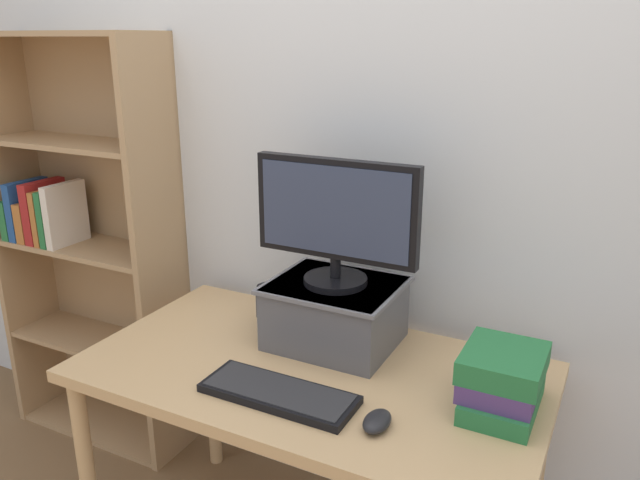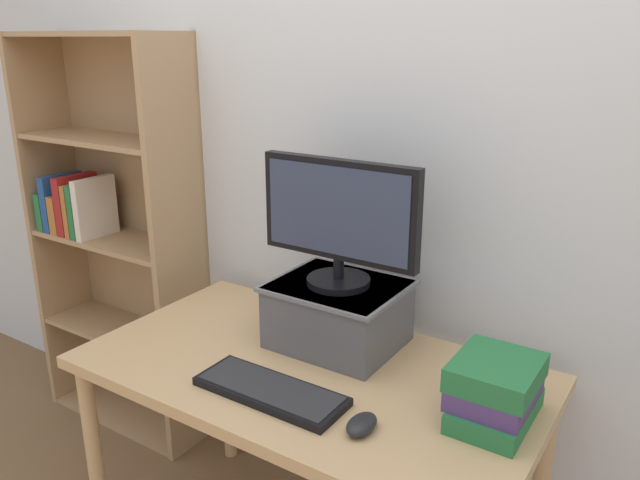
# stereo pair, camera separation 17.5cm
# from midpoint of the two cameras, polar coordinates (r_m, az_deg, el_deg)

# --- Properties ---
(back_wall) EXTENTS (7.00, 0.08, 2.60)m
(back_wall) POSITION_cam_midpoint_polar(r_m,az_deg,el_deg) (2.05, 2.83, 7.77)
(back_wall) COLOR silver
(back_wall) RESTS_ON ground_plane
(desk) EXTENTS (1.33, 0.73, 0.75)m
(desk) POSITION_cam_midpoint_polar(r_m,az_deg,el_deg) (1.89, -3.55, -13.73)
(desk) COLOR tan
(desk) RESTS_ON ground_plane
(bookshelf_unit) EXTENTS (0.81, 0.28, 1.69)m
(bookshelf_unit) POSITION_cam_midpoint_polar(r_m,az_deg,el_deg) (2.77, -22.33, -0.13)
(bookshelf_unit) COLOR tan
(bookshelf_unit) RESTS_ON ground_plane
(riser_box) EXTENTS (0.39, 0.33, 0.20)m
(riser_box) POSITION_cam_midpoint_polar(r_m,az_deg,el_deg) (1.93, -1.22, -6.60)
(riser_box) COLOR #515156
(riser_box) RESTS_ON desk
(computer_monitor) EXTENTS (0.51, 0.19, 0.38)m
(computer_monitor) POSITION_cam_midpoint_polar(r_m,az_deg,el_deg) (1.82, -1.30, 1.98)
(computer_monitor) COLOR black
(computer_monitor) RESTS_ON riser_box
(keyboard) EXTENTS (0.42, 0.16, 0.02)m
(keyboard) POSITION_cam_midpoint_polar(r_m,az_deg,el_deg) (1.70, -6.67, -13.88)
(keyboard) COLOR black
(keyboard) RESTS_ON desk
(computer_mouse) EXTENTS (0.06, 0.10, 0.04)m
(computer_mouse) POSITION_cam_midpoint_polar(r_m,az_deg,el_deg) (1.58, 1.97, -16.33)
(computer_mouse) COLOR black
(computer_mouse) RESTS_ON desk
(book_stack) EXTENTS (0.20, 0.27, 0.16)m
(book_stack) POSITION_cam_midpoint_polar(r_m,az_deg,el_deg) (1.66, 13.43, -12.44)
(book_stack) COLOR #236B38
(book_stack) RESTS_ON desk
(desk_speaker) EXTENTS (0.07, 0.08, 0.14)m
(desk_speaker) POSITION_cam_midpoint_polar(r_m,az_deg,el_deg) (2.08, -7.21, -5.99)
(desk_speaker) COLOR black
(desk_speaker) RESTS_ON desk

